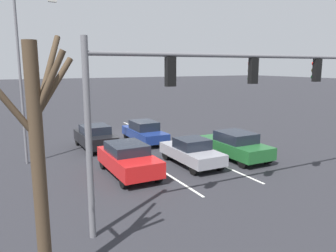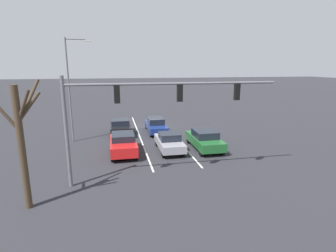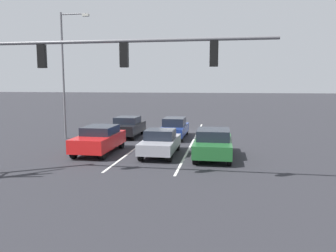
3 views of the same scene
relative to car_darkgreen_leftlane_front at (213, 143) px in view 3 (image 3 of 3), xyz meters
name	(u,v)px [view 3 (image 3 of 3)]	position (x,y,z in m)	size (l,w,h in m)	color
ground_plane	(177,133)	(3.18, -8.44, -0.79)	(240.00, 240.00, 0.00)	#28282D
lane_stripe_left_divider	(193,140)	(1.53, -5.21, -0.78)	(0.12, 18.46, 0.01)	silver
lane_stripe_center_divider	(148,139)	(4.82, -5.21, -0.78)	(0.12, 18.46, 0.01)	silver
car_darkgreen_leftlane_front	(213,143)	(0.00, 0.00, 0.00)	(1.95, 4.61, 1.55)	#1E5928
car_gray_midlane_front	(160,142)	(2.93, -0.03, -0.05)	(1.78, 4.17, 1.46)	gray
car_red_rightlane_front	(99,139)	(6.54, -0.07, 0.02)	(1.92, 4.28, 1.55)	red
car_black_rightlane_second	(128,126)	(6.58, -5.95, -0.01)	(1.89, 4.02, 1.52)	black
car_navy_midlane_second	(174,128)	(3.04, -6.13, -0.04)	(1.73, 4.49, 1.49)	navy
traffic_signal_gantry	(75,68)	(5.50, 5.01, 3.82)	(12.22, 0.37, 6.14)	slate
street_lamp_right_shoulder	(66,68)	(10.60, -4.39, 4.33)	(2.13, 0.24, 8.93)	slate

